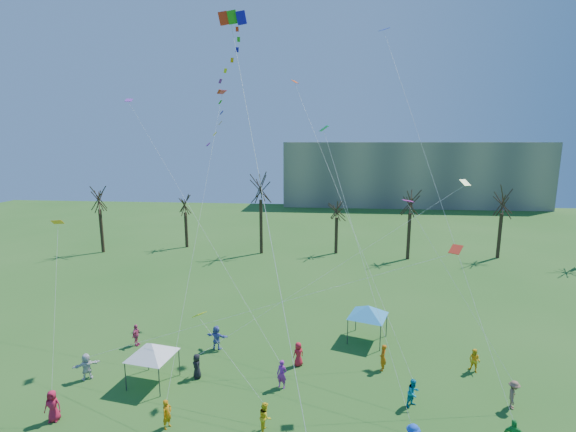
# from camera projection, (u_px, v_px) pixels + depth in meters

# --- Properties ---
(distant_building) EXTENTS (60.00, 14.00, 15.00)m
(distant_building) POSITION_uv_depth(u_px,v_px,m) (410.00, 174.00, 96.40)
(distant_building) COLOR gray
(distant_building) RESTS_ON ground
(bare_tree_row) EXTENTS (69.45, 8.70, 11.63)m
(bare_tree_row) POSITION_uv_depth(u_px,v_px,m) (352.00, 203.00, 52.55)
(bare_tree_row) COLOR black
(bare_tree_row) RESTS_ON ground
(big_box_kite) EXTENTS (3.64, 6.18, 23.11)m
(big_box_kite) POSITION_uv_depth(u_px,v_px,m) (229.00, 89.00, 22.56)
(big_box_kite) COLOR red
(big_box_kite) RESTS_ON ground
(canopy_tent_white) EXTENTS (3.55, 3.55, 2.70)m
(canopy_tent_white) POSITION_uv_depth(u_px,v_px,m) (152.00, 349.00, 25.12)
(canopy_tent_white) COLOR #3F3F44
(canopy_tent_white) RESTS_ON ground
(canopy_tent_blue) EXTENTS (3.59, 3.59, 2.84)m
(canopy_tent_blue) POSITION_uv_depth(u_px,v_px,m) (368.00, 311.00, 30.58)
(canopy_tent_blue) COLOR #3F3F44
(canopy_tent_blue) RESTS_ON ground
(festival_crowd) EXTENTS (27.39, 10.41, 1.82)m
(festival_crowd) POSITION_uv_depth(u_px,v_px,m) (284.00, 379.00, 24.45)
(festival_crowd) COLOR #BD1738
(festival_crowd) RESTS_ON ground
(small_kites_aloft) EXTENTS (28.68, 19.62, 33.37)m
(small_kites_aloft) POSITION_uv_depth(u_px,v_px,m) (291.00, 168.00, 27.73)
(small_kites_aloft) COLOR orange
(small_kites_aloft) RESTS_ON ground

